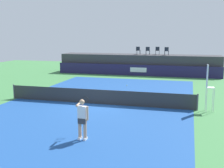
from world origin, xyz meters
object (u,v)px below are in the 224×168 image
net_post_near (14,91)px  tennis_ball (127,85)px  spectator_chair_far_left (138,50)px  spectator_chair_right (167,51)px  spectator_chair_center (157,50)px  tennis_player (82,118)px  spectator_chair_left (148,50)px  umpire_chair (209,85)px  net_post_far (197,102)px

net_post_near → tennis_ball: bearing=47.0°
spectator_chair_far_left → spectator_chair_right: same height
spectator_chair_right → net_post_near: (-9.32, -14.94, -2.19)m
spectator_chair_center → tennis_player: size_ratio=0.50×
spectator_chair_left → net_post_near: 16.83m
spectator_chair_right → tennis_ball: size_ratio=13.06×
spectator_chair_left → spectator_chair_center: (1.03, 0.42, 0.00)m
spectator_chair_center → umpire_chair: (4.71, -15.47, -1.11)m
spectator_chair_right → net_post_far: bearing=-78.4°
spectator_chair_left → net_post_near: spectator_chair_left is taller
net_post_near → net_post_far: (12.40, 0.00, 0.00)m
spectator_chair_left → spectator_chair_right: (2.09, -0.10, 0.00)m
spectator_chair_center → tennis_ball: bearing=-101.3°
spectator_chair_center → tennis_player: (-0.71, -21.75, -1.73)m
spectator_chair_center → tennis_ball: spectator_chair_center is taller
spectator_chair_far_left → net_post_near: spectator_chair_far_left is taller
spectator_chair_left → spectator_chair_right: size_ratio=1.00×
spectator_chair_center → net_post_near: spectator_chair_center is taller
spectator_chair_far_left → net_post_near: (-6.10, -15.25, -2.19)m
net_post_near → net_post_far: same height
spectator_chair_right → spectator_chair_center: bearing=153.9°
tennis_player → spectator_chair_far_left: bearing=93.8°
spectator_chair_right → net_post_far: spectator_chair_right is taller
spectator_chair_center → tennis_player: bearing=-91.9°
spectator_chair_left → spectator_chair_right: bearing=-2.6°
spectator_chair_far_left → spectator_chair_left: size_ratio=1.00×
spectator_chair_right → spectator_chair_far_left: bearing=174.5°
spectator_chair_right → net_post_far: size_ratio=0.89×
tennis_ball → umpire_chair: bearing=-47.9°
spectator_chair_center → net_post_far: size_ratio=0.89×
spectator_chair_center → tennis_player: spectator_chair_center is taller
spectator_chair_left → tennis_ball: (-0.65, -7.97, -2.66)m
spectator_chair_left → spectator_chair_right: same height
spectator_chair_center → tennis_player: 21.83m
spectator_chair_center → spectator_chair_right: bearing=-26.1°
net_post_near → net_post_far: 12.40m
spectator_chair_right → tennis_player: (-1.77, -21.23, -1.73)m
spectator_chair_right → umpire_chair: 15.43m
net_post_far → tennis_ball: 9.16m
umpire_chair → net_post_near: umpire_chair is taller
umpire_chair → net_post_near: size_ratio=2.76×
spectator_chair_center → tennis_ball: (-1.68, -8.39, -2.66)m
net_post_near → tennis_ball: net_post_near is taller
net_post_near → tennis_player: (7.55, -6.29, 0.46)m
net_post_far → spectator_chair_center: bearing=105.0°
spectator_chair_far_left → spectator_chair_center: bearing=5.5°
umpire_chair → net_post_far: size_ratio=2.76×
spectator_chair_center → spectator_chair_right: 1.18m
tennis_ball → tennis_player: bearing=-85.9°
spectator_chair_left → tennis_player: (0.32, -21.33, -1.73)m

